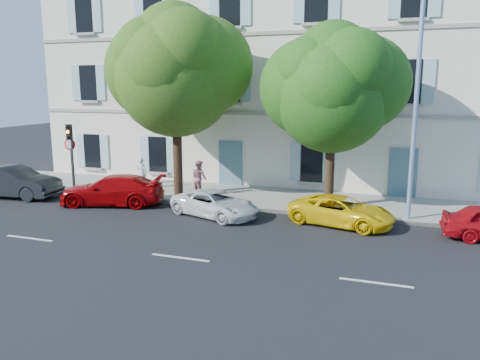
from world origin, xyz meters
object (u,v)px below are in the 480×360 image
at_px(car_white_coupe, 215,204).
at_px(tree_right, 332,95).
at_px(traffic_light, 70,143).
at_px(street_lamp, 417,92).
at_px(pedestrian_a, 142,173).
at_px(pedestrian_b, 199,178).
at_px(tree_left, 176,77).
at_px(road_sign, 71,153).
at_px(car_yellow_supercar, 341,211).
at_px(car_dark_sedan, 13,182).
at_px(car_red_coupe, 112,190).

relative_size(car_white_coupe, tree_right, 0.52).
height_order(traffic_light, street_lamp, street_lamp).
distance_m(pedestrian_a, pedestrian_b, 3.51).
height_order(tree_left, road_sign, tree_left).
bearing_deg(tree_left, road_sign, -175.01).
relative_size(car_yellow_supercar, tree_right, 0.54).
bearing_deg(car_yellow_supercar, tree_right, 34.13).
height_order(traffic_light, pedestrian_a, traffic_light).
bearing_deg(car_yellow_supercar, pedestrian_a, 87.52).
xyz_separation_m(tree_left, traffic_light, (-5.70, -0.68, -3.23)).
xyz_separation_m(road_sign, pedestrian_b, (6.88, 0.73, -1.03)).
relative_size(car_dark_sedan, pedestrian_b, 2.72).
height_order(tree_left, traffic_light, tree_left).
xyz_separation_m(car_red_coupe, car_white_coupe, (5.24, -0.31, -0.14)).
height_order(tree_right, road_sign, tree_right).
height_order(car_dark_sedan, tree_right, tree_right).
relative_size(car_dark_sedan, road_sign, 1.78).
relative_size(car_white_coupe, traffic_light, 1.17).
bearing_deg(car_yellow_supercar, pedestrian_b, 84.17).
distance_m(tree_right, pedestrian_b, 7.51).
bearing_deg(car_red_coupe, street_lamp, 80.48).
height_order(car_white_coupe, road_sign, road_sign).
distance_m(car_red_coupe, road_sign, 4.26).
relative_size(car_dark_sedan, car_yellow_supercar, 1.14).
bearing_deg(tree_right, tree_left, 179.10).
bearing_deg(pedestrian_a, tree_left, 168.35).
bearing_deg(pedestrian_b, tree_left, 43.31).
height_order(street_lamp, pedestrian_a, street_lamp).
height_order(car_red_coupe, street_lamp, street_lamp).
distance_m(road_sign, pedestrian_b, 7.00).
bearing_deg(car_dark_sedan, car_white_coupe, -95.64).
distance_m(car_white_coupe, street_lamp, 9.07).
xyz_separation_m(traffic_light, pedestrian_b, (6.72, 0.90, -1.57)).
bearing_deg(car_red_coupe, car_dark_sedan, -101.58).
bearing_deg(road_sign, car_white_coupe, -13.36).
relative_size(car_red_coupe, pedestrian_b, 2.77).
xyz_separation_m(car_yellow_supercar, tree_right, (-0.81, 2.06, 4.46)).
bearing_deg(car_white_coupe, tree_left, 68.76).
distance_m(car_yellow_supercar, traffic_light, 14.09).
xyz_separation_m(car_dark_sedan, pedestrian_b, (8.71, 2.84, 0.24)).
height_order(car_red_coupe, pedestrian_b, pedestrian_b).
relative_size(road_sign, street_lamp, 0.30).
distance_m(car_white_coupe, traffic_light, 9.14).
bearing_deg(car_yellow_supercar, car_dark_sedan, 104.33).
bearing_deg(pedestrian_b, car_white_coupe, 156.20).
bearing_deg(pedestrian_a, street_lamp, 176.57).
distance_m(car_dark_sedan, street_lamp, 18.93).
bearing_deg(road_sign, pedestrian_a, 19.64).
bearing_deg(car_dark_sedan, car_red_coupe, -92.39).
distance_m(car_dark_sedan, car_white_coupe, 10.69).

